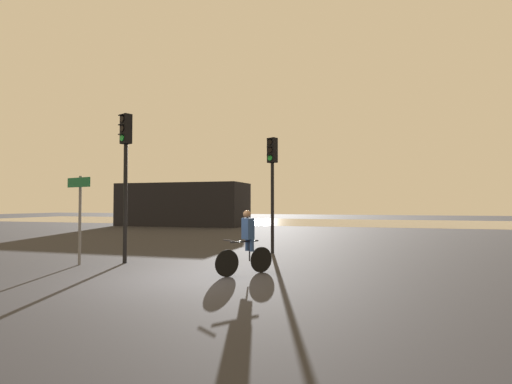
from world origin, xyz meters
TOP-DOWN VIEW (x-y plane):
  - ground_plane at (0.00, 0.00)m, footprint 120.00×120.00m
  - water_strip at (0.00, 31.27)m, footprint 80.00×16.00m
  - distant_building at (-10.75, 21.27)m, footprint 10.47×4.00m
  - traffic_light_near_left at (-2.71, 1.95)m, footprint 0.39×0.41m
  - traffic_light_center at (0.96, 5.51)m, footprint 0.39×0.41m
  - direction_sign_post at (-3.77, 1.25)m, footprint 1.06×0.35m
  - cyclist at (1.41, 1.19)m, footprint 1.06×1.39m

SIDE VIEW (x-z plane):
  - ground_plane at x=0.00m, z-range 0.00..0.00m
  - water_strip at x=0.00m, z-range 0.00..0.01m
  - cyclist at x=1.41m, z-range 0.01..1.63m
  - direction_sign_post at x=-3.77m, z-range 0.40..3.00m
  - distant_building at x=-10.75m, z-range 0.00..3.48m
  - traffic_light_center at x=0.96m, z-range 0.83..5.00m
  - traffic_light_near_left at x=-2.71m, z-range 0.88..5.38m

